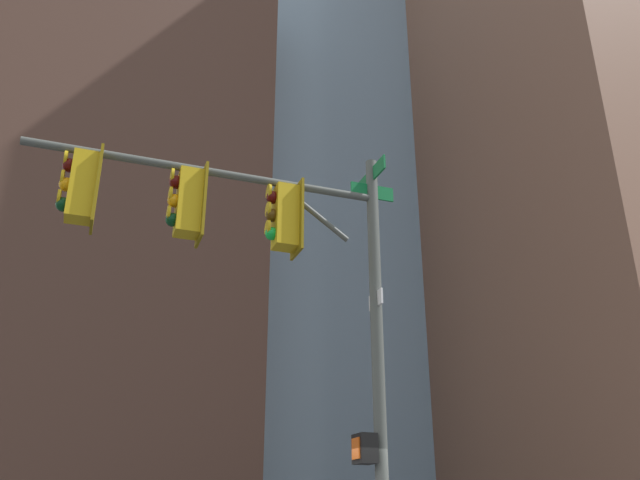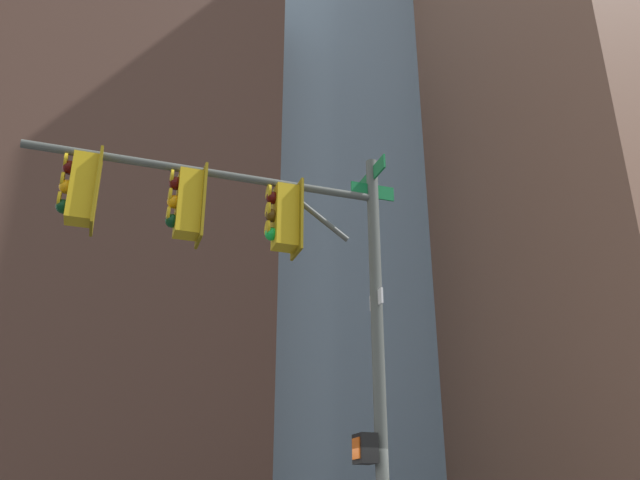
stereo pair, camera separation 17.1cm
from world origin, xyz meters
TOP-DOWN VIEW (x-y plane):
  - signal_pole_assembly at (-0.09, -1.79)m, footprint 1.04×5.62m
  - building_brick_nearside at (-23.44, 28.59)m, footprint 21.02×14.33m
  - building_brick_midblock at (-34.66, -2.60)m, footprint 17.86×19.51m
  - building_glass_tower at (-44.89, 6.36)m, footprint 26.38×33.78m
  - building_brick_farside at (-50.20, 4.07)m, footprint 17.63×14.08m

SIDE VIEW (x-z plane):
  - signal_pole_assembly at x=-0.09m, z-range 1.58..8.63m
  - building_brick_midblock at x=-34.66m, z-range 0.00..38.35m
  - building_brick_farside at x=-50.20m, z-range 0.00..54.06m
  - building_brick_nearside at x=-23.44m, z-range 0.00..59.89m
  - building_glass_tower at x=-44.89m, z-range 0.00..67.16m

